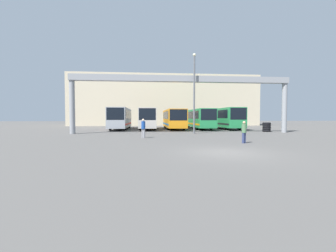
{
  "coord_description": "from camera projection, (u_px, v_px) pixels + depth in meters",
  "views": [
    {
      "loc": [
        -4.17,
        -11.52,
        1.87
      ],
      "look_at": [
        -1.41,
        18.26,
        0.7
      ],
      "focal_mm": 24.0,
      "sensor_mm": 36.0,
      "label": 1
    }
  ],
  "objects": [
    {
      "name": "overhead_gantry",
      "position": [
        183.0,
        86.0,
        26.17
      ],
      "size": [
        25.69,
        0.8,
        6.68
      ],
      "color": "gray",
      "rests_on": "ground"
    },
    {
      "name": "lamp_post",
      "position": [
        194.0,
        90.0,
        25.5
      ],
      "size": [
        0.36,
        0.36,
        9.1
      ],
      "color": "#595B60",
      "rests_on": "ground"
    },
    {
      "name": "building_backdrop",
      "position": [
        164.0,
        101.0,
        54.59
      ],
      "size": [
        42.46,
        12.0,
        11.42
      ],
      "color": "beige",
      "rests_on": "ground"
    },
    {
      "name": "tire_stack",
      "position": [
        267.0,
        127.0,
        28.85
      ],
      "size": [
        1.04,
        1.04,
        1.2
      ],
      "color": "black",
      "rests_on": "ground"
    },
    {
      "name": "pedestrian_mid_right",
      "position": [
        143.0,
        128.0,
        20.12
      ],
      "size": [
        0.36,
        0.36,
        1.73
      ],
      "rotation": [
        0.0,
        0.0,
        2.61
      ],
      "color": "gray",
      "rests_on": "ground"
    },
    {
      "name": "ground_plane",
      "position": [
        226.0,
        152.0,
        11.92
      ],
      "size": [
        200.0,
        200.0,
        0.0
      ],
      "primitive_type": "plane",
      "color": "#514F4C"
    },
    {
      "name": "pedestrian_near_center",
      "position": [
        244.0,
        132.0,
        16.11
      ],
      "size": [
        0.33,
        0.33,
        1.59
      ],
      "rotation": [
        0.0,
        0.0,
        3.63
      ],
      "color": "navy",
      "rests_on": "ground"
    },
    {
      "name": "bus_slot_3",
      "position": [
        199.0,
        118.0,
        36.35
      ],
      "size": [
        2.45,
        12.0,
        3.1
      ],
      "color": "#268C4C",
      "rests_on": "ground"
    },
    {
      "name": "bus_slot_2",
      "position": [
        174.0,
        118.0,
        35.57
      ],
      "size": [
        2.61,
        11.2,
        3.04
      ],
      "color": "orange",
      "rests_on": "ground"
    },
    {
      "name": "bus_slot_0",
      "position": [
        121.0,
        117.0,
        34.99
      ],
      "size": [
        2.53,
        11.57,
        3.23
      ],
      "color": "#999EA5",
      "rests_on": "ground"
    },
    {
      "name": "bus_slot_4",
      "position": [
        225.0,
        117.0,
        36.02
      ],
      "size": [
        2.55,
        10.56,
        3.27
      ],
      "color": "#268C4C",
      "rests_on": "ground"
    },
    {
      "name": "bus_slot_1",
      "position": [
        147.0,
        118.0,
        34.67
      ],
      "size": [
        2.47,
        10.15,
        3.17
      ],
      "color": "beige",
      "rests_on": "ground"
    }
  ]
}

